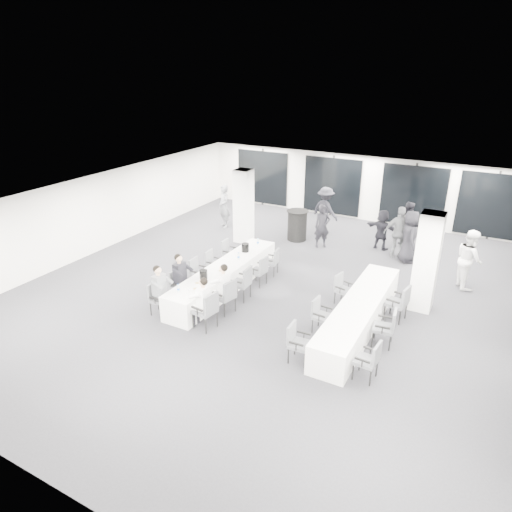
# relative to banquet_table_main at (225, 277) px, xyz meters

# --- Properties ---
(room) EXTENTS (14.04, 16.04, 2.84)m
(room) POSITION_rel_banquet_table_main_xyz_m (2.15, 1.73, 1.01)
(room) COLOR #25252A
(room) RESTS_ON ground
(column_left) EXTENTS (0.60, 0.60, 2.80)m
(column_left) POSITION_rel_banquet_table_main_xyz_m (-1.53, 3.82, 1.02)
(column_left) COLOR white
(column_left) RESTS_ON floor
(column_right) EXTENTS (0.60, 0.60, 2.80)m
(column_right) POSITION_rel_banquet_table_main_xyz_m (5.47, 1.62, 1.02)
(column_right) COLOR white
(column_right) RESTS_ON floor
(banquet_table_main) EXTENTS (0.90, 5.00, 0.75)m
(banquet_table_main) POSITION_rel_banquet_table_main_xyz_m (0.00, 0.00, 0.00)
(banquet_table_main) COLOR silver
(banquet_table_main) RESTS_ON floor
(banquet_table_side) EXTENTS (0.90, 5.00, 0.75)m
(banquet_table_side) POSITION_rel_banquet_table_main_xyz_m (4.24, -0.24, 0.00)
(banquet_table_side) COLOR silver
(banquet_table_side) RESTS_ON floor
(cocktail_table) EXTENTS (0.85, 0.85, 1.18)m
(cocktail_table) POSITION_rel_banquet_table_main_xyz_m (0.21, 4.95, 0.22)
(cocktail_table) COLOR black
(cocktail_table) RESTS_ON floor
(chair_main_left_near) EXTENTS (0.51, 0.55, 0.90)m
(chair_main_left_near) POSITION_rel_banquet_table_main_xyz_m (-0.83, -2.14, 0.14)
(chair_main_left_near) COLOR #4D5054
(chair_main_left_near) RESTS_ON floor
(chair_main_left_second) EXTENTS (0.51, 0.54, 0.87)m
(chair_main_left_second) POSITION_rel_banquet_table_main_xyz_m (-0.82, -1.20, 0.12)
(chair_main_left_second) COLOR #4D5054
(chair_main_left_second) RESTS_ON floor
(chair_main_left_mid) EXTENTS (0.47, 0.52, 0.90)m
(chair_main_left_mid) POSITION_rel_banquet_table_main_xyz_m (-0.83, -0.25, 0.14)
(chair_main_left_mid) COLOR #4D5054
(chair_main_left_mid) RESTS_ON floor
(chair_main_left_fourth) EXTENTS (0.44, 0.49, 0.86)m
(chair_main_left_fourth) POSITION_rel_banquet_table_main_xyz_m (-0.83, 0.58, 0.12)
(chair_main_left_fourth) COLOR #4D5054
(chair_main_left_fourth) RESTS_ON floor
(chair_main_left_far) EXTENTS (0.47, 0.53, 0.90)m
(chair_main_left_far) POSITION_rel_banquet_table_main_xyz_m (-0.83, 1.57, 0.14)
(chair_main_left_far) COLOR #4D5054
(chair_main_left_far) RESTS_ON floor
(chair_main_right_near) EXTENTS (0.59, 0.64, 1.04)m
(chair_main_right_near) POSITION_rel_banquet_table_main_xyz_m (0.84, -2.16, 0.22)
(chair_main_right_near) COLOR #4D5054
(chair_main_right_near) RESTS_ON floor
(chair_main_right_second) EXTENTS (0.61, 0.63, 0.99)m
(chair_main_right_second) POSITION_rel_banquet_table_main_xyz_m (0.83, -1.22, 0.19)
(chair_main_right_second) COLOR #4D5054
(chair_main_right_second) RESTS_ON floor
(chair_main_right_mid) EXTENTS (0.54, 0.60, 1.02)m
(chair_main_right_mid) POSITION_rel_banquet_table_main_xyz_m (0.84, -0.32, 0.21)
(chair_main_right_mid) COLOR #4D5054
(chair_main_right_mid) RESTS_ON floor
(chair_main_right_fourth) EXTENTS (0.51, 0.56, 0.94)m
(chair_main_right_fourth) POSITION_rel_banquet_table_main_xyz_m (0.83, 0.72, 0.16)
(chair_main_right_fourth) COLOR #4D5054
(chair_main_right_fourth) RESTS_ON floor
(chair_main_right_far) EXTENTS (0.50, 0.54, 0.88)m
(chair_main_right_far) POSITION_rel_banquet_table_main_xyz_m (0.83, 1.61, 0.13)
(chair_main_right_far) COLOR #4D5054
(chair_main_right_far) RESTS_ON floor
(chair_side_left_near) EXTENTS (0.49, 0.55, 0.94)m
(chair_side_left_near) POSITION_rel_banquet_table_main_xyz_m (3.41, -2.32, 0.16)
(chair_side_left_near) COLOR #4D5054
(chair_side_left_near) RESTS_ON floor
(chair_side_left_mid) EXTENTS (0.48, 0.53, 0.90)m
(chair_side_left_mid) POSITION_rel_banquet_table_main_xyz_m (3.41, -0.86, 0.14)
(chair_side_left_mid) COLOR #4D5054
(chair_side_left_mid) RESTS_ON floor
(chair_side_left_far) EXTENTS (0.52, 0.55, 0.87)m
(chair_side_left_far) POSITION_rel_banquet_table_main_xyz_m (3.41, 0.85, 0.12)
(chair_side_left_far) COLOR #4D5054
(chair_side_left_far) RESTS_ON floor
(chair_side_right_near) EXTENTS (0.51, 0.56, 0.94)m
(chair_side_right_near) POSITION_rel_banquet_table_main_xyz_m (5.07, -2.21, 0.16)
(chair_side_right_near) COLOR #4D5054
(chair_side_right_near) RESTS_ON floor
(chair_side_right_mid) EXTENTS (0.55, 0.59, 0.98)m
(chair_side_right_mid) POSITION_rel_banquet_table_main_xyz_m (5.07, -0.72, 0.18)
(chair_side_right_mid) COLOR #4D5054
(chair_side_right_mid) RESTS_ON floor
(chair_side_right_far) EXTENTS (0.59, 0.63, 1.01)m
(chair_side_right_far) POSITION_rel_banquet_table_main_xyz_m (5.08, 0.63, 0.20)
(chair_side_right_far) COLOR #4D5054
(chair_side_right_far) RESTS_ON floor
(seated_guest_a) EXTENTS (0.50, 0.38, 1.44)m
(seated_guest_a) POSITION_rel_banquet_table_main_xyz_m (-0.67, -2.12, 0.44)
(seated_guest_a) COLOR #5B5E63
(seated_guest_a) RESTS_ON floor
(seated_guest_b) EXTENTS (0.50, 0.38, 1.44)m
(seated_guest_b) POSITION_rel_banquet_table_main_xyz_m (-0.67, -1.22, 0.44)
(seated_guest_b) COLOR black
(seated_guest_b) RESTS_ON floor
(seated_guest_c) EXTENTS (0.50, 0.38, 1.44)m
(seated_guest_c) POSITION_rel_banquet_table_main_xyz_m (0.67, -2.15, 0.44)
(seated_guest_c) COLOR white
(seated_guest_c) RESTS_ON floor
(seated_guest_d) EXTENTS (0.50, 0.38, 1.44)m
(seated_guest_d) POSITION_rel_banquet_table_main_xyz_m (0.67, -1.20, 0.44)
(seated_guest_d) COLOR white
(seated_guest_d) RESTS_ON floor
(standing_guest_a) EXTENTS (0.86, 0.84, 1.84)m
(standing_guest_a) POSITION_rel_banquet_table_main_xyz_m (1.33, 4.69, 0.54)
(standing_guest_a) COLOR black
(standing_guest_a) RESTS_ON floor
(standing_guest_b) EXTENTS (0.94, 0.60, 1.91)m
(standing_guest_b) POSITION_rel_banquet_table_main_xyz_m (4.03, 6.42, 0.58)
(standing_guest_b) COLOR black
(standing_guest_b) RESTS_ON floor
(standing_guest_c) EXTENTS (1.52, 1.14, 2.10)m
(standing_guest_c) POSITION_rel_banquet_table_main_xyz_m (0.82, 6.35, 0.68)
(standing_guest_c) COLOR black
(standing_guest_c) RESTS_ON floor
(standing_guest_d) EXTENTS (1.40, 1.05, 2.11)m
(standing_guest_d) POSITION_rel_banquet_table_main_xyz_m (4.07, 5.04, 0.68)
(standing_guest_d) COLOR #5B5E63
(standing_guest_d) RESTS_ON floor
(standing_guest_e) EXTENTS (0.91, 1.15, 2.07)m
(standing_guest_e) POSITION_rel_banquet_table_main_xyz_m (4.44, 4.82, 0.66)
(standing_guest_e) COLOR black
(standing_guest_e) RESTS_ON floor
(standing_guest_f) EXTENTS (1.66, 0.96, 1.70)m
(standing_guest_f) POSITION_rel_banquet_table_main_xyz_m (3.33, 5.55, 0.48)
(standing_guest_f) COLOR black
(standing_guest_f) RESTS_ON floor
(standing_guest_g) EXTENTS (0.95, 0.91, 2.04)m
(standing_guest_g) POSITION_rel_banquet_table_main_xyz_m (-3.09, 4.88, 0.64)
(standing_guest_g) COLOR #5B5E63
(standing_guest_g) RESTS_ON floor
(standing_guest_h) EXTENTS (0.98, 1.17, 2.08)m
(standing_guest_h) POSITION_rel_banquet_table_main_xyz_m (6.43, 3.69, 0.67)
(standing_guest_h) COLOR white
(standing_guest_h) RESTS_ON floor
(ice_bucket_near) EXTENTS (0.23, 0.23, 0.26)m
(ice_bucket_near) POSITION_rel_banquet_table_main_xyz_m (-0.06, -1.00, 0.50)
(ice_bucket_near) COLOR black
(ice_bucket_near) RESTS_ON banquet_table_main
(ice_bucket_far) EXTENTS (0.24, 0.24, 0.28)m
(ice_bucket_far) POSITION_rel_banquet_table_main_xyz_m (-0.02, 1.31, 0.51)
(ice_bucket_far) COLOR black
(ice_bucket_far) RESTS_ON banquet_table_main
(water_bottle_a) EXTENTS (0.07, 0.07, 0.21)m
(water_bottle_a) POSITION_rel_banquet_table_main_xyz_m (-0.18, -2.01, 0.48)
(water_bottle_a) COLOR silver
(water_bottle_a) RESTS_ON banquet_table_main
(water_bottle_b) EXTENTS (0.07, 0.07, 0.22)m
(water_bottle_b) POSITION_rel_banquet_table_main_xyz_m (0.12, 0.64, 0.49)
(water_bottle_b) COLOR silver
(water_bottle_b) RESTS_ON banquet_table_main
(water_bottle_c) EXTENTS (0.07, 0.07, 0.23)m
(water_bottle_c) POSITION_rel_banquet_table_main_xyz_m (0.06, 2.03, 0.49)
(water_bottle_c) COLOR silver
(water_bottle_c) RESTS_ON banquet_table_main
(plate_a) EXTENTS (0.19, 0.19, 0.03)m
(plate_a) POSITION_rel_banquet_table_main_xyz_m (-0.04, -1.35, 0.39)
(plate_a) COLOR white
(plate_a) RESTS_ON banquet_table_main
(plate_b) EXTENTS (0.21, 0.21, 0.03)m
(plate_b) POSITION_rel_banquet_table_main_xyz_m (0.13, -1.67, 0.39)
(plate_b) COLOR white
(plate_b) RESTS_ON banquet_table_main
(plate_c) EXTENTS (0.20, 0.20, 0.03)m
(plate_c) POSITION_rel_banquet_table_main_xyz_m (0.09, -0.35, 0.39)
(plate_c) COLOR white
(plate_c) RESTS_ON banquet_table_main
(wine_glass) EXTENTS (0.08, 0.08, 0.21)m
(wine_glass) POSITION_rel_banquet_table_main_xyz_m (0.20, -2.04, 0.53)
(wine_glass) COLOR silver
(wine_glass) RESTS_ON banquet_table_main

